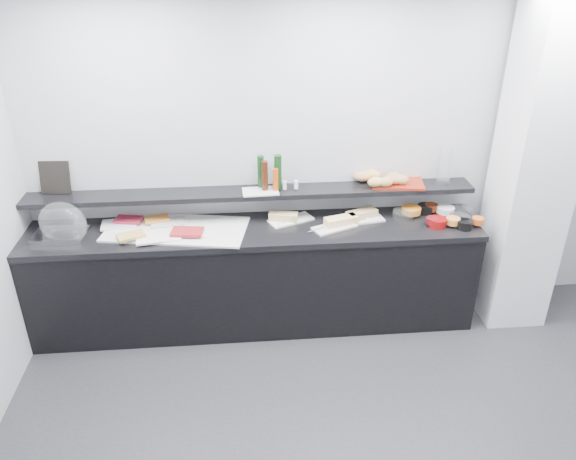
{
  "coord_description": "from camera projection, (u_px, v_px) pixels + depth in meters",
  "views": [
    {
      "loc": [
        -0.78,
        -2.28,
        2.94
      ],
      "look_at": [
        -0.45,
        1.45,
        1.0
      ],
      "focal_mm": 35.0,
      "sensor_mm": 36.0,
      "label": 1
    }
  ],
  "objects": [
    {
      "name": "framed_print",
      "position": [
        55.0,
        177.0,
        4.41
      ],
      "size": [
        0.24,
        0.09,
        0.26
      ],
      "primitive_type": "cube",
      "rotation": [
        -0.21,
        0.0,
        -0.09
      ],
      "color": "black",
      "rests_on": "wall_shelf"
    },
    {
      "name": "bread_roll_midw",
      "position": [
        394.0,
        179.0,
        4.55
      ],
      "size": [
        0.18,
        0.14,
        0.08
      ],
      "primitive_type": "ellipsoid",
      "rotation": [
        0.0,
        0.0,
        -0.34
      ],
      "color": "#AD7742",
      "rests_on": "bread_tray"
    },
    {
      "name": "sandwich_food_right",
      "position": [
        362.0,
        214.0,
        4.59
      ],
      "size": [
        0.28,
        0.19,
        0.06
      ],
      "primitive_type": "cube",
      "rotation": [
        0.0,
        0.0,
        0.4
      ],
      "color": "tan",
      "rests_on": "sandwich_plate_right"
    },
    {
      "name": "fill_glass_salmon",
      "position": [
        453.0,
        221.0,
        4.47
      ],
      "size": [
        0.15,
        0.15,
        0.05
      ],
      "primitive_type": "cylinder",
      "rotation": [
        0.0,
        0.0,
        -0.43
      ],
      "color": "orange",
      "rests_on": "bowl_glass_salmon"
    },
    {
      "name": "platter_salmon",
      "position": [
        168.0,
        223.0,
        4.5
      ],
      "size": [
        0.28,
        0.2,
        0.01
      ],
      "primitive_type": "cube",
      "rotation": [
        0.0,
        0.0,
        0.1
      ],
      "color": "silver",
      "rests_on": "linen_runner"
    },
    {
      "name": "bowl_glass_salmon",
      "position": [
        459.0,
        220.0,
        4.51
      ],
      "size": [
        0.19,
        0.19,
        0.07
      ],
      "primitive_type": "cylinder",
      "rotation": [
        0.0,
        0.0,
        -0.12
      ],
      "color": "white",
      "rests_on": "counter_top"
    },
    {
      "name": "platter_cheese",
      "position": [
        158.0,
        236.0,
        4.29
      ],
      "size": [
        0.37,
        0.27,
        0.01
      ],
      "primitive_type": "cube",
      "rotation": [
        0.0,
        0.0,
        0.15
      ],
      "color": "white",
      "rests_on": "linen_runner"
    },
    {
      "name": "print_art",
      "position": [
        50.0,
        177.0,
        4.42
      ],
      "size": [
        0.17,
        0.06,
        0.22
      ],
      "primitive_type": "cube",
      "rotation": [
        -0.21,
        0.0,
        0.1
      ],
      "color": "beige",
      "rests_on": "framed_print"
    },
    {
      "name": "wall_shelf",
      "position": [
        252.0,
        193.0,
        4.51
      ],
      "size": [
        3.6,
        0.25,
        0.04
      ],
      "primitive_type": "cube",
      "color": "black",
      "rests_on": "back_wall"
    },
    {
      "name": "bread_roll_nw",
      "position": [
        362.0,
        176.0,
        4.61
      ],
      "size": [
        0.17,
        0.13,
        0.08
      ],
      "primitive_type": "ellipsoid",
      "rotation": [
        0.0,
        0.0,
        -0.26
      ],
      "color": "#BB7E47",
      "rests_on": "bread_tray"
    },
    {
      "name": "back_wall",
      "position": [
        337.0,
        159.0,
        4.58
      ],
      "size": [
        5.0,
        0.02,
        2.7
      ],
      "primitive_type": "cube",
      "color": "#AFB2B7",
      "rests_on": "ground"
    },
    {
      "name": "carafe",
      "position": [
        444.0,
        167.0,
        4.56
      ],
      "size": [
        0.15,
        0.15,
        0.3
      ],
      "primitive_type": "cylinder",
      "rotation": [
        0.0,
        0.0,
        -0.39
      ],
      "color": "white",
      "rests_on": "wall_shelf"
    },
    {
      "name": "food_cheese",
      "position": [
        131.0,
        236.0,
        4.26
      ],
      "size": [
        0.24,
        0.2,
        0.02
      ],
      "primitive_type": "cube",
      "rotation": [
        0.0,
        0.0,
        0.43
      ],
      "color": "tan",
      "rests_on": "platter_cheese"
    },
    {
      "name": "bottle_hot",
      "position": [
        276.0,
        180.0,
        4.44
      ],
      "size": [
        0.05,
        0.05,
        0.18
      ],
      "primitive_type": "cylinder",
      "rotation": [
        0.0,
        0.0,
        -0.25
      ],
      "color": "#C6420E",
      "rests_on": "condiment_tray"
    },
    {
      "name": "bottle_green_a",
      "position": [
        261.0,
        171.0,
        4.49
      ],
      "size": [
        0.07,
        0.07,
        0.26
      ],
      "primitive_type": "cylinder",
      "rotation": [
        0.0,
        0.0,
        0.37
      ],
      "color": "#0E3311",
      "rests_on": "condiment_tray"
    },
    {
      "name": "sandwich_food_left",
      "position": [
        283.0,
        217.0,
        4.55
      ],
      "size": [
        0.24,
        0.14,
        0.06
      ],
      "primitive_type": "cube",
      "rotation": [
        0.0,
        0.0,
        -0.22
      ],
      "color": "#D2B96E",
      "rests_on": "sandwich_plate_left"
    },
    {
      "name": "platter_meat_a",
      "position": [
        119.0,
        224.0,
        4.48
      ],
      "size": [
        0.29,
        0.21,
        0.01
      ],
      "primitive_type": "cube",
      "rotation": [
        0.0,
        0.0,
        0.1
      ],
      "color": "white",
      "rests_on": "linen_runner"
    },
    {
      "name": "cloche_base",
      "position": [
        61.0,
        235.0,
        4.31
      ],
      "size": [
        0.41,
        0.28,
        0.04
      ],
      "primitive_type": "cube",
      "rotation": [
        0.0,
        0.0,
        -0.06
      ],
      "color": "silver",
      "rests_on": "counter_top"
    },
    {
      "name": "sandwich_plate_left",
      "position": [
        291.0,
        220.0,
        4.57
      ],
      "size": [
        0.39,
        0.28,
        0.01
      ],
      "primitive_type": "cube",
      "rotation": [
        0.0,
        0.0,
        0.41
      ],
      "color": "white",
      "rests_on": "counter_top"
    },
    {
      "name": "counter_top",
      "position": [
        254.0,
        231.0,
        4.48
      ],
      "size": [
        3.62,
        0.62,
        0.05
      ],
      "primitive_type": "cube",
      "color": "black",
      "rests_on": "buffet_cabinet"
    },
    {
      "name": "bottle_brown",
      "position": [
        265.0,
        176.0,
        4.43
      ],
      "size": [
        0.05,
        0.05,
        0.24
      ],
      "primitive_type": "cylinder",
      "rotation": [
        0.0,
        0.0,
        -0.02
      ],
      "color": "#37170A",
      "rests_on": "condiment_tray"
    },
    {
      "name": "shaker_pepper",
      "position": [
        285.0,
        185.0,
        4.48
      ],
      "size": [
        0.04,
        0.04,
        0.07
      ],
      "primitive_type": "cylinder",
      "rotation": [
        0.0,
        0.0,
        -0.12
      ],
      "color": "white",
      "rests_on": "condiment_tray"
    },
    {
      "name": "food_salmon",
      "position": [
        157.0,
        219.0,
        4.52
      ],
      "size": [
        0.22,
        0.17,
        0.02
      ],
      "primitive_type": "cube",
      "rotation": [
        0.0,
        0.0,
        0.26
      ],
      "color": "orange",
      "rests_on": "platter_salmon"
    },
    {
      "name": "ceiling",
      "position": [
        436.0,
        9.0,
        2.19
      ],
      "size": [
        5.0,
        5.0,
        0.0
      ],
      "primitive_type": "plane",
      "color": "white",
      "rests_on": "back_wall"
    },
    {
      "name": "bread_roll_sw",
      "position": [
        376.0,
        182.0,
        4.51
      ],
      "size": [
        0.15,
        0.11,
        0.08
      ],
      "primitive_type": "ellipsoid",
      "rotation": [
        0.0,
        0.0,
        0.19
      ],
      "color": "#D8A352",
      "rests_on": "bread_tray"
    },
    {
      "name": "bread_roll_mide",
      "position": [
        395.0,
        179.0,
        4.57
      ],
      "size": [
        0.15,
        0.11,
        0.08
      ],
      "primitive_type": "ellipsoid",
      "rotation": [
        0.0,
        0.0,
        -0.19
      ],
      "color": "#CA814D",
      "rests_on": "bread_tray"
    },
    {
      "name": "linen_runner",
      "position": [
        176.0,
        229.0,
        4.43
      ],
      "size": [
        1.17,
        0.71,
        0.01
      ],
      "primitive_type": "cube",
      "rotation": [
        0.0,
        0.0,
        -0.18
      ],
      "color": "silver",
      "rests_on": "counter_top"
    },
    {
      "name": "cloche_dome",
      "position": [
        63.0,
        223.0,
        4.26
      ],
      "size": [
        0.46,
        0.38,
        0.34
      ],
      "primitive_type": "ellipsoid",
      "rotation": [
        0.0,
        0.0,
        -0.37
      ],
      "color": "white",
      "rests_on": "cloche_base"
    },
    {
      "name": "buffet_cabinet",
      "position": [
        256.0,
        279.0,
        4.68
      ],
      "size": [
        3.6,
        0.6,
        0.85
      ],
      "primitive_type": "cube",
      "color": "black",
      "rests_on": "ground"
    },
    {
      "name": "bread_roll_n",
      "position": [
        372.0,
        175.0,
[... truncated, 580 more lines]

